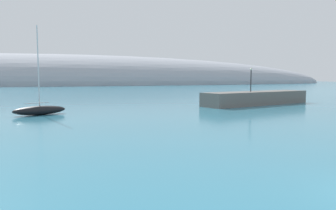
# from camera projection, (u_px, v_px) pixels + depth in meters

# --- Properties ---
(breakwater_rocks) EXTENTS (21.46, 8.65, 2.16)m
(breakwater_rocks) POSITION_uv_depth(u_px,v_px,m) (257.00, 98.00, 52.69)
(breakwater_rocks) COLOR #66605B
(breakwater_rocks) RESTS_ON ground
(distant_ridge) EXTENTS (398.11, 81.48, 37.63)m
(distant_ridge) POSITION_uv_depth(u_px,v_px,m) (77.00, 85.00, 201.80)
(distant_ridge) COLOR #999EA8
(distant_ridge) RESTS_ON ground
(sailboat_black_near_shore) EXTENTS (6.38, 3.40, 10.57)m
(sailboat_black_near_shore) POSITION_uv_depth(u_px,v_px,m) (40.00, 110.00, 38.01)
(sailboat_black_near_shore) COLOR black
(sailboat_black_near_shore) RESTS_ON water
(harbor_lamp_post) EXTENTS (0.36, 0.36, 3.87)m
(harbor_lamp_post) POSITION_uv_depth(u_px,v_px,m) (251.00, 77.00, 51.43)
(harbor_lamp_post) COLOR black
(harbor_lamp_post) RESTS_ON breakwater_rocks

